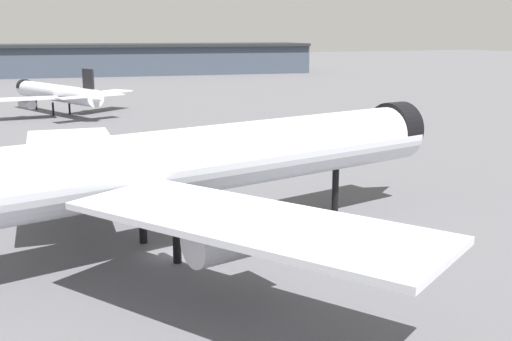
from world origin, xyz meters
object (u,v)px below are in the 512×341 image
airliner_far_taxiway (57,93)px  traffic_cone_wingtip (162,163)px  airliner_near_gate (181,164)px  traffic_cone_near_nose (25,174)px

airliner_far_taxiway → traffic_cone_wingtip: (5.66, -62.48, -4.33)m
airliner_near_gate → traffic_cone_near_nose: 35.83m
traffic_cone_near_nose → traffic_cone_wingtip: (17.90, -0.22, 0.02)m
airliner_far_taxiway → traffic_cone_near_nose: (-12.23, -62.26, -4.35)m
airliner_near_gate → traffic_cone_near_nose: size_ratio=85.59×
airliner_far_taxiway → traffic_cone_near_nose: size_ratio=53.18×
traffic_cone_wingtip → airliner_near_gate: bearing=-103.2°
airliner_far_taxiway → traffic_cone_wingtip: 62.88m
traffic_cone_near_nose → airliner_near_gate: bearing=-73.4°
airliner_near_gate → traffic_cone_wingtip: 35.06m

